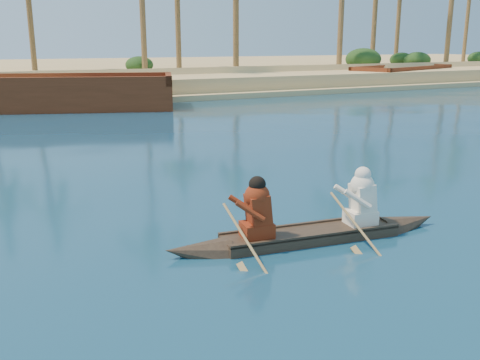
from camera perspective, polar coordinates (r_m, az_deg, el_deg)
sandy_embankment at (r=57.37m, az=-14.35°, el=10.99°), size 150.00×51.00×1.50m
shrub_cluster at (r=42.52m, az=-9.55°, el=11.09°), size 100.00×6.00×2.40m
canoe at (r=9.92m, az=7.52°, el=-4.82°), size 5.50×1.42×1.50m
barge_mid at (r=31.34m, az=-19.37°, el=8.54°), size 13.69×8.36×2.17m
barge_right at (r=49.68m, az=16.93°, el=10.51°), size 12.02×7.29×1.90m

